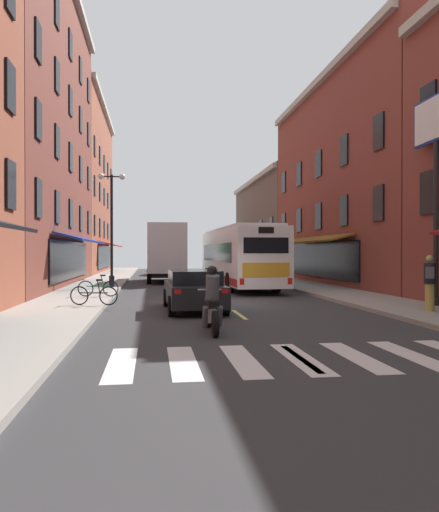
{
  "coord_description": "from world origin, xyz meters",
  "views": [
    {
      "loc": [
        -2.75,
        -18.86,
        1.99
      ],
      "look_at": [
        0.82,
        7.05,
        1.79
      ],
      "focal_mm": 34.36,
      "sensor_mm": 36.0,
      "label": 1
    }
  ],
  "objects": [
    {
      "name": "pedestrian_near",
      "position": [
        5.91,
        -4.53,
        1.07
      ],
      "size": [
        0.45,
        0.52,
        1.76
      ],
      "rotation": [
        0.0,
        0.0,
        5.75
      ],
      "color": "#B29947",
      "rests_on": "sidewalk_right"
    },
    {
      "name": "transit_bus",
      "position": [
        2.09,
        8.39,
        1.74
      ],
      "size": [
        2.88,
        12.24,
        3.33
      ],
      "color": "white",
      "rests_on": "ground"
    },
    {
      "name": "street_lamp_twin",
      "position": [
        -4.89,
        7.68,
        3.46
      ],
      "size": [
        1.42,
        0.32,
        6.03
      ],
      "color": "black",
      "rests_on": "sidewalk_left"
    },
    {
      "name": "crosswalk_near",
      "position": [
        0.0,
        -10.0,
        0.0
      ],
      "size": [
        7.1,
        2.8,
        0.01
      ],
      "color": "silver",
      "rests_on": "ground"
    },
    {
      "name": "billboard_sign",
      "position": [
        7.05,
        -3.01,
        5.72
      ],
      "size": [
        0.4,
        2.71,
        7.35
      ],
      "color": "black",
      "rests_on": "sidewalk_right"
    },
    {
      "name": "ground_plane",
      "position": [
        0.0,
        0.0,
        -0.05
      ],
      "size": [
        34.8,
        80.0,
        0.1
      ],
      "primitive_type": "cube",
      "color": "#333335"
    },
    {
      "name": "sidewalk_left",
      "position": [
        -5.9,
        0.0,
        0.07
      ],
      "size": [
        3.0,
        80.0,
        0.14
      ],
      "primitive_type": "cube",
      "color": "gray",
      "rests_on": "ground"
    },
    {
      "name": "pedestrian_far",
      "position": [
        5.16,
        8.96,
        1.07
      ],
      "size": [
        0.36,
        0.36,
        1.8
      ],
      "rotation": [
        0.0,
        0.0,
        1.49
      ],
      "color": "navy",
      "rests_on": "sidewalk_right"
    },
    {
      "name": "lane_centre_dashes",
      "position": [
        0.0,
        -0.25,
        0.0
      ],
      "size": [
        0.14,
        73.9,
        0.01
      ],
      "color": "#DBCC4C",
      "rests_on": "ground"
    },
    {
      "name": "bicycle_near",
      "position": [
        -4.77,
        -1.35,
        0.5
      ],
      "size": [
        1.68,
        0.56,
        0.91
      ],
      "color": "black",
      "rests_on": "sidewalk_left"
    },
    {
      "name": "sidewalk_right",
      "position": [
        5.9,
        0.0,
        0.07
      ],
      "size": [
        3.0,
        80.0,
        0.14
      ],
      "primitive_type": "cube",
      "color": "gray",
      "rests_on": "ground"
    },
    {
      "name": "bicycle_mid",
      "position": [
        -4.99,
        2.08,
        0.5
      ],
      "size": [
        1.7,
        0.48,
        0.91
      ],
      "color": "black",
      "rests_on": "sidewalk_left"
    },
    {
      "name": "motorcycle_rider",
      "position": [
        -1.28,
        -6.81,
        0.71
      ],
      "size": [
        0.62,
        2.07,
        1.66
      ],
      "color": "black",
      "rests_on": "ground"
    },
    {
      "name": "box_truck",
      "position": [
        -1.84,
        13.89,
        1.93
      ],
      "size": [
        2.51,
        7.03,
        3.79
      ],
      "color": "white",
      "rests_on": "ground"
    },
    {
      "name": "sedan_mid",
      "position": [
        -1.34,
        -2.24,
        0.7
      ],
      "size": [
        2.0,
        4.34,
        1.38
      ],
      "color": "black",
      "rests_on": "ground"
    },
    {
      "name": "sedan_near",
      "position": [
        -1.81,
        24.44,
        0.73
      ],
      "size": [
        2.07,
        4.6,
        1.45
      ],
      "color": "silver",
      "rests_on": "ground"
    }
  ]
}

